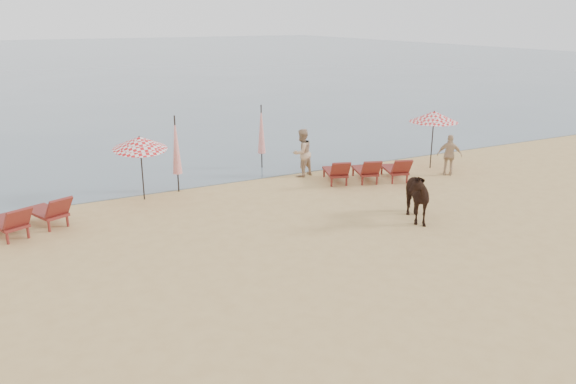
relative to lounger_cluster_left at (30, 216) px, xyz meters
name	(u,v)px	position (x,y,z in m)	size (l,w,h in m)	color
ground	(400,308)	(6.40, -8.12, -0.45)	(120.00, 120.00, 0.00)	tan
sea	(45,58)	(6.40, 71.88, -0.45)	(160.00, 140.00, 0.06)	#51606B
lounger_cluster_left	(30,216)	(0.00, 0.00, 0.00)	(2.36, 2.32, 0.65)	maroon
lounger_cluster_right	(367,170)	(11.08, -0.21, -0.01)	(3.26, 2.52, 0.63)	maroon
umbrella_open_left_b	(140,143)	(3.47, 1.43, 1.43)	(1.71, 1.74, 2.18)	black
umbrella_open_right	(434,117)	(14.43, 0.24, 1.58)	(1.85, 1.85, 2.26)	black
umbrella_closed_left	(176,145)	(4.72, 1.76, 1.15)	(0.32, 0.32, 2.61)	black
umbrella_closed_right	(261,130)	(8.53, 3.25, 1.08)	(0.30, 0.30, 2.49)	black
cow	(412,195)	(9.96, -4.08, 0.32)	(0.83, 1.83, 1.55)	black
beachgoer_right_a	(302,153)	(9.38, 1.54, 0.43)	(0.86, 0.67, 1.78)	tan
beachgoer_right_b	(450,155)	(14.34, -0.86, 0.31)	(0.90, 0.37, 1.53)	tan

